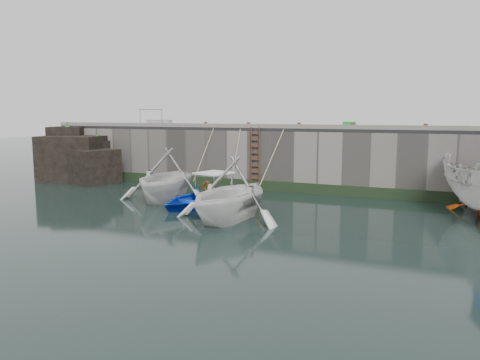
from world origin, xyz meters
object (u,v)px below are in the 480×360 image
at_px(bollard_b, 249,125).
at_px(bollard_d, 353,126).
at_px(boat_near_blacktrim, 230,219).
at_px(bollard_c, 299,125).
at_px(boat_near_white, 166,199).
at_px(bollard_a, 206,125).
at_px(fish_crate, 349,125).
at_px(boat_near_blue, 206,204).
at_px(ladder, 255,159).
at_px(bollard_e, 426,127).

xyz_separation_m(bollard_b, bollard_d, (5.30, 0.00, 0.00)).
xyz_separation_m(boat_near_blacktrim, bollard_c, (0.46, 7.03, 3.30)).
bearing_deg(boat_near_white, bollard_a, 82.63).
distance_m(boat_near_blacktrim, fish_crate, 9.46).
xyz_separation_m(boat_near_white, boat_near_blue, (2.20, -0.25, 0.00)).
bearing_deg(bollard_c, boat_near_blue, -119.13).
height_order(ladder, bollard_a, bollard_a).
xyz_separation_m(ladder, boat_near_blue, (-0.46, -4.43, -1.59)).
xyz_separation_m(boat_near_blue, bollard_b, (-0.04, 4.77, 3.30)).
height_order(fish_crate, bollard_b, fish_crate).
relative_size(bollard_b, bollard_d, 1.00).
relative_size(boat_near_blue, bollard_d, 17.68).
distance_m(bollard_d, bollard_e, 3.20).
bearing_deg(ladder, boat_near_white, -122.41).
xyz_separation_m(bollard_c, bollard_e, (5.80, 0.00, 0.00)).
bearing_deg(bollard_a, fish_crate, 10.98).
distance_m(boat_near_blacktrim, bollard_e, 9.98).
relative_size(boat_near_white, bollard_a, 18.02).
bearing_deg(boat_near_white, bollard_d, 19.51).
distance_m(boat_near_white, boat_near_blue, 2.21).
bearing_deg(ladder, bollard_e, 2.40).
height_order(boat_near_blue, bollard_b, bollard_b).
height_order(boat_near_blue, boat_near_blacktrim, boat_near_blacktrim).
bearing_deg(boat_near_blacktrim, boat_near_blue, 136.45).
xyz_separation_m(bollard_a, bollard_e, (11.00, 0.00, 0.00)).
height_order(fish_crate, bollard_d, fish_crate).
xyz_separation_m(fish_crate, bollard_e, (3.63, -1.43, -0.02)).
relative_size(boat_near_white, bollard_c, 18.02).
relative_size(ladder, bollard_e, 11.43).
bearing_deg(bollard_d, fish_crate, 106.62).
height_order(bollard_d, bollard_e, same).
bearing_deg(bollard_c, fish_crate, 33.35).
distance_m(ladder, bollard_c, 2.81).
height_order(boat_near_blacktrim, fish_crate, fish_crate).
distance_m(boat_near_blue, bollard_d, 7.83).
distance_m(boat_near_white, bollard_c, 7.41).
bearing_deg(bollard_b, bollard_d, 0.00).
bearing_deg(ladder, bollard_d, 4.00).
xyz_separation_m(boat_near_white, fish_crate, (7.03, 5.95, 3.32)).
height_order(ladder, fish_crate, fish_crate).
bearing_deg(bollard_e, ladder, -177.60).
relative_size(fish_crate, bollard_c, 2.34).
height_order(boat_near_blue, bollard_c, bollard_c).
relative_size(fish_crate, bollard_b, 2.34).
relative_size(boat_near_blue, bollard_c, 17.68).
xyz_separation_m(boat_near_blue, bollard_d, (5.26, 4.77, 3.30)).
bearing_deg(fish_crate, ladder, -167.30).
bearing_deg(bollard_a, ladder, -6.38).
bearing_deg(boat_near_blue, bollard_d, 57.17).
distance_m(boat_near_blue, boat_near_blacktrim, 3.16).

